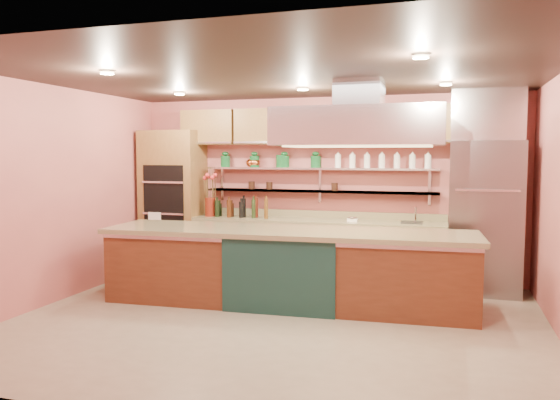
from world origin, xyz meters
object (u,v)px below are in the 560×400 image
(kitchen_scale, at_px, (353,219))
(copper_kettle, at_px, (251,163))
(refrigerator, at_px, (485,218))
(flower_vase, at_px, (210,207))
(island, at_px, (287,267))
(green_canister, at_px, (281,161))

(kitchen_scale, distance_m, copper_kettle, 1.87)
(refrigerator, relative_size, flower_vase, 6.97)
(island, height_order, flower_vase, flower_vase)
(island, bearing_deg, refrigerator, 26.26)
(flower_vase, distance_m, green_canister, 1.36)
(green_canister, bearing_deg, island, -70.37)
(flower_vase, bearing_deg, island, -39.26)
(flower_vase, xyz_separation_m, green_canister, (1.12, 0.22, 0.73))
(refrigerator, relative_size, island, 0.45)
(copper_kettle, distance_m, green_canister, 0.50)
(refrigerator, height_order, copper_kettle, refrigerator)
(copper_kettle, height_order, green_canister, green_canister)
(flower_vase, relative_size, copper_kettle, 1.75)
(island, bearing_deg, green_canister, 106.45)
(refrigerator, bearing_deg, copper_kettle, 176.24)
(copper_kettle, xyz_separation_m, green_canister, (0.50, 0.00, 0.03))
(flower_vase, relative_size, green_canister, 1.56)
(kitchen_scale, bearing_deg, island, -110.19)
(island, height_order, green_canister, green_canister)
(island, xyz_separation_m, green_canister, (-0.57, 1.60, 1.33))
(island, distance_m, flower_vase, 2.27)
(refrigerator, xyz_separation_m, green_canister, (-3.00, 0.23, 0.76))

